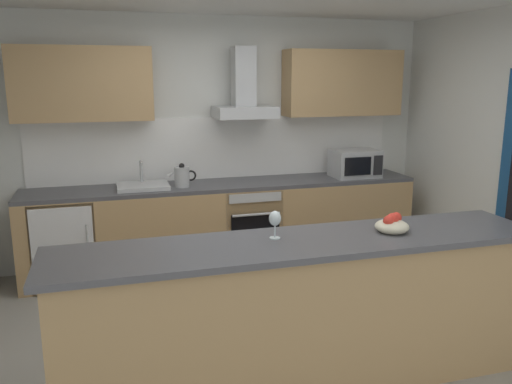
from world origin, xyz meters
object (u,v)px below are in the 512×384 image
(microwave, at_px, (355,163))
(wine_glass, at_px, (275,219))
(refrigerator, at_px, (65,241))
(kettle, at_px, (182,177))
(fruit_bowl, at_px, (392,225))
(oven, at_px, (248,223))
(sink, at_px, (143,185))
(range_hood, at_px, (244,96))

(microwave, relative_size, wine_glass, 2.81)
(refrigerator, height_order, microwave, microwave)
(kettle, xyz_separation_m, wine_glass, (0.26, -2.15, 0.11))
(refrigerator, bearing_deg, fruit_bowl, -45.96)
(oven, xyz_separation_m, refrigerator, (-1.84, -0.00, -0.03))
(refrigerator, distance_m, sink, 0.91)
(refrigerator, bearing_deg, oven, 0.09)
(refrigerator, distance_m, kettle, 1.29)
(range_hood, distance_m, fruit_bowl, 2.53)
(range_hood, height_order, wine_glass, range_hood)
(kettle, distance_m, wine_glass, 2.17)
(oven, relative_size, microwave, 1.60)
(microwave, distance_m, range_hood, 1.43)
(range_hood, bearing_deg, oven, -90.00)
(range_hood, bearing_deg, wine_glass, -100.47)
(refrigerator, bearing_deg, microwave, -0.47)
(refrigerator, relative_size, kettle, 2.94)
(microwave, xyz_separation_m, sink, (-2.29, 0.04, -0.12))
(oven, height_order, kettle, kettle)
(microwave, height_order, wine_glass, microwave)
(microwave, distance_m, fruit_bowl, 2.39)
(refrigerator, bearing_deg, sink, 1.03)
(sink, distance_m, range_hood, 1.38)
(kettle, relative_size, fruit_bowl, 1.31)
(kettle, bearing_deg, range_hood, 13.33)
(refrigerator, distance_m, range_hood, 2.29)
(kettle, xyz_separation_m, fruit_bowl, (1.04, -2.23, 0.03))
(refrigerator, xyz_separation_m, wine_glass, (1.41, -2.18, 0.69))
(sink, relative_size, fruit_bowl, 2.27)
(sink, relative_size, kettle, 1.73)
(microwave, distance_m, sink, 2.29)
(sink, distance_m, kettle, 0.40)
(microwave, bearing_deg, wine_glass, -127.25)
(oven, relative_size, sink, 1.60)
(microwave, bearing_deg, refrigerator, 179.53)
(wine_glass, height_order, fruit_bowl, wine_glass)
(kettle, height_order, fruit_bowl, kettle)
(microwave, relative_size, kettle, 1.73)
(sink, xyz_separation_m, range_hood, (1.07, 0.12, 0.86))
(sink, bearing_deg, range_hood, 6.30)
(sink, xyz_separation_m, kettle, (0.38, -0.04, 0.08))
(oven, xyz_separation_m, sink, (-1.07, 0.01, 0.47))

